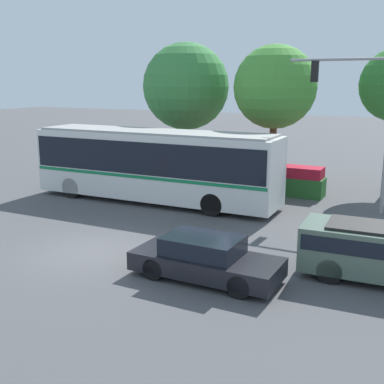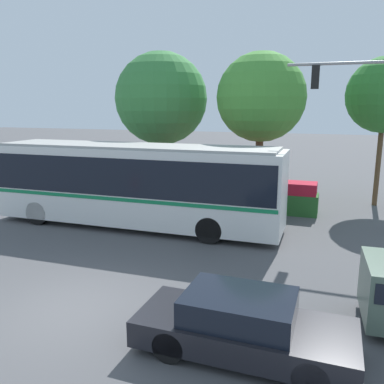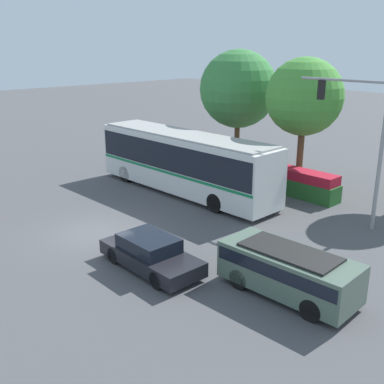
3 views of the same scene
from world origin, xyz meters
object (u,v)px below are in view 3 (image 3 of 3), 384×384
at_px(suv_left_lane, 288,269).
at_px(city_bus, 184,159).
at_px(traffic_light_pole, 363,130).
at_px(sedan_foreground, 150,253).
at_px(street_tree_centre, 304,97).
at_px(street_tree_left, 238,89).

bearing_deg(suv_left_lane, city_bus, 152.21).
distance_m(suv_left_lane, traffic_light_pole, 8.64).
relative_size(sedan_foreground, suv_left_lane, 0.92).
bearing_deg(city_bus, sedan_foreground, 129.37).
distance_m(city_bus, traffic_light_pole, 9.69).
bearing_deg(suv_left_lane, traffic_light_pole, 100.56).
relative_size(city_bus, street_tree_centre, 1.62).
relative_size(city_bus, sedan_foreground, 2.76).
relative_size(sedan_foreground, street_tree_centre, 0.59).
distance_m(sedan_foreground, traffic_light_pole, 10.97).
bearing_deg(street_tree_centre, city_bus, -129.26).
height_order(traffic_light_pole, street_tree_left, street_tree_left).
bearing_deg(city_bus, suv_left_lane, 154.07).
height_order(sedan_foreground, street_tree_left, street_tree_left).
bearing_deg(street_tree_centre, suv_left_lane, -56.97).
bearing_deg(sedan_foreground, city_bus, 130.78).
bearing_deg(suv_left_lane, street_tree_left, 135.13).
bearing_deg(traffic_light_pole, city_bus, 16.31).
height_order(city_bus, street_tree_centre, street_tree_centre).
relative_size(sedan_foreground, street_tree_left, 0.56).
bearing_deg(street_tree_left, street_tree_centre, -9.15).
bearing_deg(street_tree_centre, traffic_light_pole, -27.30).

